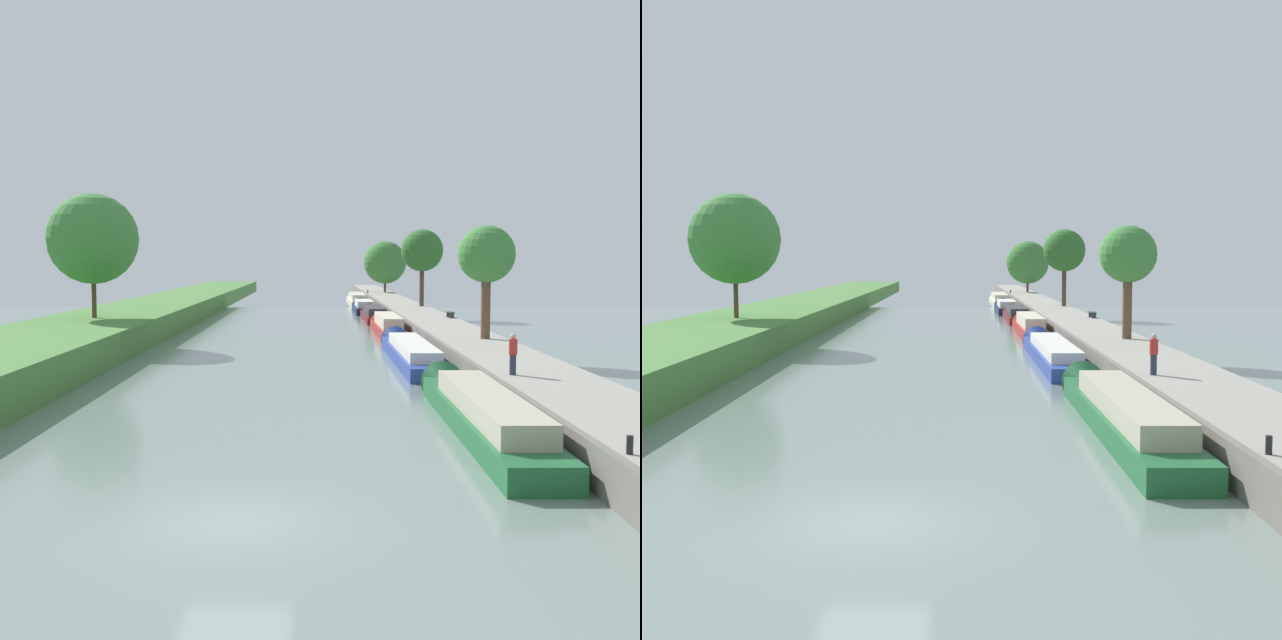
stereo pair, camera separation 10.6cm
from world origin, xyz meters
The scene contains 16 objects.
ground_plane centered at (0.00, 0.00, 0.00)m, with size 160.00×160.00×0.00m, color slate.
stone_quay centered at (8.80, 0.00, 0.62)m, with size 0.25×260.00×1.24m.
narrowboat_green centered at (7.43, 9.75, 0.62)m, with size 1.98×16.11×2.04m.
narrowboat_blue centered at (7.24, 28.18, 0.53)m, with size 2.01×17.04×1.91m.
narrowboat_red centered at (7.44, 44.64, 0.65)m, with size 1.80×13.42×2.07m.
narrowboat_maroon centered at (7.46, 58.97, 0.56)m, with size 1.99×12.12×2.01m.
narrowboat_navy centered at (7.21, 70.81, 0.57)m, with size 2.12×11.09×2.05m.
narrowboat_cream centered at (7.26, 85.93, 0.63)m, with size 2.08×16.62×2.14m.
tree_rightbank_midnear centered at (11.75, 28.98, 6.03)m, with size 3.33×3.33×6.59m.
tree_rightbank_midfar centered at (12.45, 61.91, 6.69)m, with size 4.19×4.19×7.63m.
tree_rightbank_far centered at (11.87, 96.60, 5.44)m, with size 6.07×6.07×7.28m.
tree_leftbank_downstream centered at (-13.34, 37.50, 7.22)m, with size 6.19×6.19×8.50m.
person_walking centered at (9.70, 14.32, 2.07)m, with size 0.34×0.34×1.66m.
mooring_bollard_near centered at (9.23, 1.28, 1.42)m, with size 0.16×0.16×0.45m.
mooring_bollard_far centered at (9.23, 93.62, 1.42)m, with size 0.16×0.16×0.45m.
park_bench centered at (12.62, 46.02, 1.54)m, with size 0.44×1.50×0.47m.
Camera 1 is at (1.78, -17.19, 5.77)m, focal length 44.76 mm.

